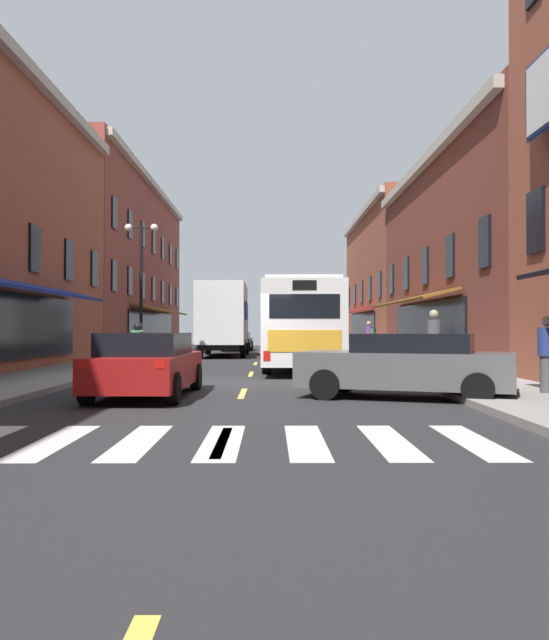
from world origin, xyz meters
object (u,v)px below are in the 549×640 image
at_px(box_truck, 224,319).
at_px(sedan_near, 238,341).
at_px(pedestrian_mid, 547,354).
at_px(pedestrian_far, 434,343).
at_px(bicycle_near, 118,356).
at_px(street_lamp_twin, 141,285).
at_px(transit_bus, 300,325).
at_px(sedan_mid, 147,364).
at_px(sedan_far, 407,365).
at_px(motorcycle_rider, 138,357).
at_px(pedestrian_near, 369,338).

relative_size(box_truck, sedan_near, 1.65).
xyz_separation_m(pedestrian_mid, pedestrian_far, (-1.48, 3.58, 0.14)).
relative_size(bicycle_near, street_lamp_twin, 0.29).
height_order(box_truck, street_lamp_twin, street_lamp_twin).
bearing_deg(transit_bus, box_truck, 109.93).
distance_m(sedan_near, pedestrian_mid, 31.65).
height_order(sedan_mid, sedan_far, sedan_mid).
bearing_deg(bicycle_near, transit_bus, 13.73).
distance_m(sedan_far, street_lamp_twin, 16.68).
bearing_deg(motorcycle_rider, sedan_mid, -76.08).
xyz_separation_m(sedan_mid, sedan_far, (5.61, -0.36, 0.00)).
xyz_separation_m(transit_bus, pedestrian_mid, (4.64, -11.62, -0.68)).
xyz_separation_m(sedan_far, pedestrian_near, (1.75, 17.15, 0.32)).
bearing_deg(box_truck, motorcycle_rider, -94.01).
distance_m(pedestrian_near, pedestrian_mid, 17.46).
relative_size(pedestrian_mid, street_lamp_twin, 0.28).
height_order(transit_bus, street_lamp_twin, street_lamp_twin).
bearing_deg(sedan_mid, sedan_far, -3.63).
bearing_deg(pedestrian_far, pedestrian_near, -106.55).
xyz_separation_m(box_truck, pedestrian_near, (7.14, -4.21, -0.95)).
bearing_deg(bicycle_near, pedestrian_mid, -41.60).
bearing_deg(motorcycle_rider, bicycle_near, 108.42).
bearing_deg(motorcycle_rider, street_lamp_twin, 100.52).
xyz_separation_m(box_truck, motorcycle_rider, (-1.20, -17.04, -1.28)).
relative_size(transit_bus, sedan_far, 2.59).
distance_m(transit_bus, bicycle_near, 6.92).
height_order(sedan_near, pedestrian_far, pedestrian_far).
bearing_deg(sedan_far, bicycle_near, 130.77).
bearing_deg(sedan_mid, pedestrian_near, 66.35).
distance_m(pedestrian_near, street_lamp_twin, 10.84).
height_order(transit_bus, pedestrian_mid, transit_bus).
bearing_deg(sedan_far, pedestrian_far, 67.18).
bearing_deg(pedestrian_near, pedestrian_mid, -138.76).
height_order(bicycle_near, street_lamp_twin, street_lamp_twin).
distance_m(transit_bus, sedan_mid, 11.68).
height_order(sedan_near, street_lamp_twin, street_lamp_twin).
xyz_separation_m(sedan_far, pedestrian_far, (1.39, 3.31, 0.38)).
bearing_deg(sedan_near, transit_bus, -80.04).
distance_m(sedan_mid, pedestrian_mid, 8.51).
xyz_separation_m(sedan_near, pedestrian_mid, (7.98, -30.63, 0.30)).
bearing_deg(sedan_far, transit_bus, 98.82).
height_order(sedan_far, motorcycle_rider, motorcycle_rider).
bearing_deg(sedan_near, bicycle_near, -99.06).
distance_m(sedan_near, sedan_mid, 30.00).
xyz_separation_m(pedestrian_far, street_lamp_twin, (-9.81, 10.84, 2.25)).
height_order(box_truck, pedestrian_mid, box_truck).
bearing_deg(box_truck, street_lamp_twin, -112.78).
bearing_deg(pedestrian_mid, motorcycle_rider, 161.15).
distance_m(sedan_mid, pedestrian_far, 7.61).
bearing_deg(transit_bus, sedan_far, -81.18).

